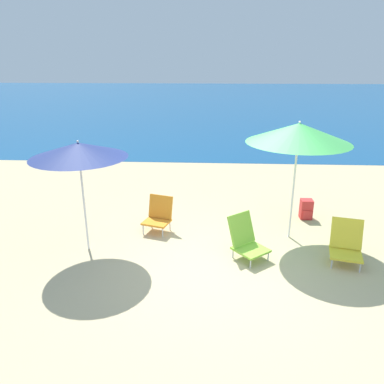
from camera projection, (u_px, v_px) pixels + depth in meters
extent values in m
plane|color=#C6B284|center=(220.00, 260.00, 6.34)|extent=(60.00, 60.00, 0.00)
cube|color=navy|center=(215.00, 99.00, 30.98)|extent=(60.00, 40.00, 0.01)
cylinder|color=white|center=(84.00, 205.00, 6.44)|extent=(0.04, 0.04, 1.69)
cone|color=navy|center=(79.00, 150.00, 6.11)|extent=(1.60, 1.60, 0.25)
sphere|color=white|center=(78.00, 141.00, 6.06)|extent=(0.04, 0.04, 0.04)
cylinder|color=white|center=(293.00, 192.00, 6.87)|extent=(0.04, 0.04, 1.83)
cone|color=#47B756|center=(299.00, 133.00, 6.50)|extent=(1.83, 1.83, 0.34)
sphere|color=white|center=(300.00, 122.00, 6.44)|extent=(0.04, 0.04, 0.04)
cylinder|color=silver|center=(143.00, 229.00, 7.26)|extent=(0.02, 0.02, 0.20)
cylinder|color=silver|center=(163.00, 233.00, 7.12)|extent=(0.02, 0.02, 0.20)
cylinder|color=silver|center=(151.00, 222.00, 7.57)|extent=(0.02, 0.02, 0.20)
cylinder|color=silver|center=(170.00, 225.00, 7.43)|extent=(0.02, 0.02, 0.20)
cube|color=orange|center=(157.00, 222.00, 7.30)|extent=(0.59, 0.54, 0.04)
cube|color=orange|center=(161.00, 207.00, 7.40)|extent=(0.51, 0.28, 0.45)
cylinder|color=silver|center=(251.00, 264.00, 6.08)|extent=(0.02, 0.02, 0.16)
cylinder|color=silver|center=(268.00, 256.00, 6.31)|extent=(0.02, 0.02, 0.16)
cylinder|color=silver|center=(233.00, 253.00, 6.40)|extent=(0.02, 0.02, 0.16)
cylinder|color=silver|center=(250.00, 247.00, 6.64)|extent=(0.02, 0.02, 0.16)
cube|color=#8ECC3D|center=(251.00, 250.00, 6.33)|extent=(0.70, 0.70, 0.04)
cube|color=#8ECC3D|center=(241.00, 229.00, 6.42)|extent=(0.52, 0.49, 0.52)
cylinder|color=silver|center=(332.00, 264.00, 6.07)|extent=(0.02, 0.02, 0.17)
cylinder|color=silver|center=(360.00, 268.00, 5.96)|extent=(0.02, 0.02, 0.17)
cylinder|color=silver|center=(331.00, 252.00, 6.44)|extent=(0.02, 0.02, 0.17)
cylinder|color=silver|center=(357.00, 256.00, 6.32)|extent=(0.02, 0.02, 0.17)
cube|color=yellow|center=(346.00, 254.00, 6.16)|extent=(0.60, 0.58, 0.04)
cube|color=yellow|center=(347.00, 233.00, 6.29)|extent=(0.54, 0.33, 0.48)
cube|color=red|center=(306.00, 209.00, 7.95)|extent=(0.25, 0.22, 0.42)
cube|color=red|center=(307.00, 215.00, 7.86)|extent=(0.17, 0.03, 0.19)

